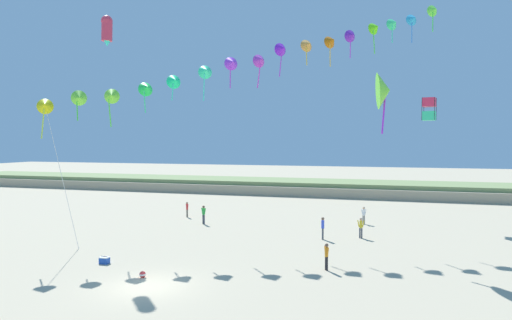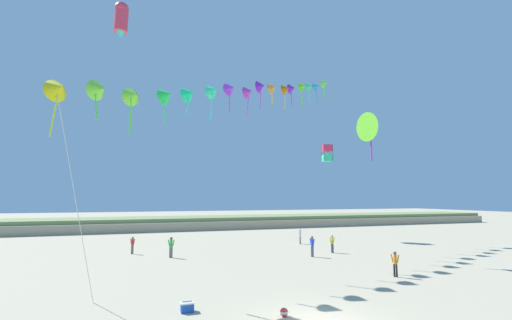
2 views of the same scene
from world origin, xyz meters
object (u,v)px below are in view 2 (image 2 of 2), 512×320
at_px(person_mid_center, 312,245).
at_px(large_kite_mid_trail, 370,127).
at_px(person_near_left, 132,244).
at_px(person_far_right, 171,246).
at_px(person_far_left, 300,235).
at_px(beach_ball, 284,312).
at_px(large_kite_high_solo, 121,19).
at_px(beach_cooler, 187,307).
at_px(person_far_center, 332,242).
at_px(person_near_right, 395,262).
at_px(large_kite_low_lead, 327,153).

xyz_separation_m(person_mid_center, large_kite_mid_trail, (4.50, -2.48, 10.08)).
xyz_separation_m(person_near_left, person_far_right, (3.13, -3.09, 0.10)).
height_order(person_far_left, beach_ball, person_far_left).
distance_m(large_kite_high_solo, beach_cooler, 17.27).
relative_size(person_far_left, beach_ball, 4.43).
bearing_deg(large_kite_high_solo, person_far_left, 35.09).
bearing_deg(person_far_center, person_mid_center, -153.58).
height_order(person_far_left, beach_cooler, person_far_left).
xyz_separation_m(person_near_right, person_mid_center, (-1.47, 8.39, 0.08)).
xyz_separation_m(person_far_right, person_far_center, (14.30, -2.07, -0.06)).
xyz_separation_m(person_far_left, person_far_right, (-14.13, -4.28, 0.07)).
xyz_separation_m(person_near_right, large_kite_mid_trail, (3.03, 5.90, 10.16)).
bearing_deg(person_far_left, large_kite_mid_trail, -79.59).
distance_m(person_far_right, large_kite_low_lead, 23.54).
height_order(person_far_center, beach_cooler, person_far_center).
distance_m(person_near_right, person_far_right, 17.56).
xyz_separation_m(person_near_left, person_mid_center, (14.63, -6.54, 0.12)).
xyz_separation_m(person_near_left, beach_ball, (6.46, -19.36, -0.71)).
bearing_deg(beach_cooler, person_near_right, 10.60).
bearing_deg(person_near_right, person_far_right, 137.62).
height_order(person_near_right, large_kite_high_solo, large_kite_high_solo).
bearing_deg(beach_cooler, beach_ball, -26.58).
bearing_deg(person_mid_center, large_kite_mid_trail, -28.87).
height_order(person_near_left, beach_ball, person_near_left).
bearing_deg(large_kite_high_solo, beach_cooler, -57.95).
distance_m(large_kite_low_lead, large_kite_mid_trail, 14.47).
bearing_deg(person_near_right, person_far_left, 85.90).
bearing_deg(large_kite_low_lead, large_kite_mid_trail, -105.60).
bearing_deg(person_far_center, person_far_left, 91.50).
xyz_separation_m(large_kite_low_lead, large_kite_high_solo, (-24.03, -16.55, 5.35)).
height_order(person_far_right, beach_ball, person_far_right).
relative_size(person_far_center, large_kite_high_solo, 0.69).
xyz_separation_m(person_near_right, beach_ball, (-9.64, -4.43, -0.75)).
relative_size(person_near_left, beach_ball, 4.26).
bearing_deg(person_near_left, person_far_center, -16.48).
relative_size(person_far_right, person_far_center, 1.07).
distance_m(large_kite_low_lead, beach_ball, 31.21).
relative_size(large_kite_mid_trail, beach_cooler, 7.37).
distance_m(person_mid_center, large_kite_high_solo, 22.29).
xyz_separation_m(person_mid_center, large_kite_high_solo, (-15.63, -5.10, 15.05)).
distance_m(large_kite_mid_trail, beach_cooler, 21.48).
xyz_separation_m(large_kite_mid_trail, beach_ball, (-12.68, -10.34, -10.91)).
height_order(person_far_left, large_kite_high_solo, large_kite_high_solo).
distance_m(person_mid_center, beach_ball, 15.22).
height_order(large_kite_low_lead, beach_ball, large_kite_low_lead).
xyz_separation_m(person_far_center, beach_cooler, (-14.79, -12.29, -0.72)).
bearing_deg(person_near_right, beach_cooler, -169.40).
xyz_separation_m(person_mid_center, beach_ball, (-8.17, -12.82, -0.83)).
bearing_deg(large_kite_high_solo, person_far_right, 64.23).
bearing_deg(person_far_left, beach_ball, -117.72).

